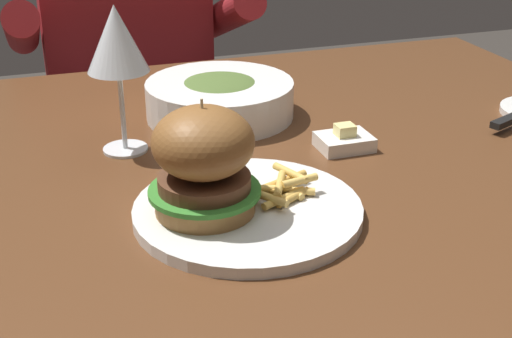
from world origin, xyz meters
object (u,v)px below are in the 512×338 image
(butter_dish, at_px, (344,141))
(soup_bowl, at_px, (220,98))
(main_plate, at_px, (248,211))
(burger_sandwich, at_px, (204,161))
(diner_person, at_px, (131,106))
(wine_glass, at_px, (117,42))

(butter_dish, xyz_separation_m, soup_bowl, (-0.13, 0.18, 0.02))
(main_plate, height_order, burger_sandwich, burger_sandwich)
(burger_sandwich, distance_m, butter_dish, 0.28)
(soup_bowl, distance_m, diner_person, 0.62)
(butter_dish, xyz_separation_m, diner_person, (-0.19, 0.76, -0.19))
(wine_glass, height_order, butter_dish, wine_glass)
(burger_sandwich, height_order, wine_glass, wine_glass)
(main_plate, distance_m, wine_glass, 0.30)
(wine_glass, relative_size, soup_bowl, 0.89)
(main_plate, relative_size, wine_glass, 1.30)
(soup_bowl, bearing_deg, butter_dish, -53.69)
(butter_dish, height_order, soup_bowl, soup_bowl)
(wine_glass, bearing_deg, diner_person, 81.09)
(main_plate, relative_size, burger_sandwich, 1.98)
(wine_glass, height_order, diner_person, diner_person)
(burger_sandwich, relative_size, diner_person, 0.11)
(wine_glass, distance_m, diner_person, 0.75)
(burger_sandwich, relative_size, soup_bowl, 0.58)
(main_plate, xyz_separation_m, diner_person, (0.00, 0.90, -0.18))
(main_plate, height_order, wine_glass, wine_glass)
(main_plate, xyz_separation_m, burger_sandwich, (-0.05, 0.00, 0.07))
(butter_dish, relative_size, soup_bowl, 0.32)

